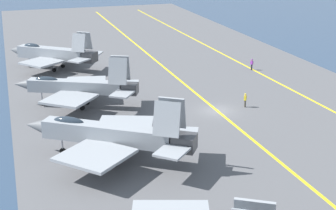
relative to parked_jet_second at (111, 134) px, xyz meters
The scene contains 9 objects.
ground_plane 18.24m from the parked_jet_second, 56.56° to the right, with size 2000.00×2000.00×0.00m, color #2D425B.
carrier_deck 18.21m from the parked_jet_second, 56.56° to the right, with size 181.63×47.72×0.40m, color #565659.
deck_stripe_foul_line 29.94m from the parked_jet_second, 70.59° to the right, with size 163.47×0.36×0.01m, color yellow.
deck_stripe_centerline 18.18m from the parked_jet_second, 56.56° to the right, with size 163.47×0.36×0.01m, color yellow.
parked_jet_second is the anchor object (origin of this frame).
parked_jet_third 16.27m from the parked_jet_second, ahead, with size 12.64×15.45×6.57m.
parked_jet_fourth 35.54m from the parked_jet_second, ahead, with size 12.96×14.45×6.14m.
crew_purple_vest 37.70m from the parked_jet_second, 46.87° to the right, with size 0.46×0.41×1.75m.
crew_yellow_vest 21.40m from the parked_jet_second, 61.75° to the right, with size 0.46×0.45×1.76m.
Camera 1 is at (-53.88, 23.44, 21.20)m, focal length 55.00 mm.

